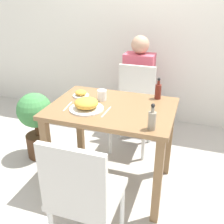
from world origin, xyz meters
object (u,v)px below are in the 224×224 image
at_px(food_plate, 86,104).
at_px(condiment_bottle, 152,120).
at_px(chair_near, 82,193).
at_px(sauce_bottle, 158,91).
at_px(potted_plant_left, 36,120).
at_px(drink_cup, 102,95).
at_px(side_plate, 81,94).
at_px(chair_far, 134,104).
at_px(person_figure, 138,87).

height_order(food_plate, condiment_bottle, condiment_bottle).
xyz_separation_m(chair_near, sauce_bottle, (0.27, 1.00, 0.34)).
bearing_deg(potted_plant_left, drink_cup, -5.78).
height_order(side_plate, potted_plant_left, side_plate).
relative_size(condiment_bottle, potted_plant_left, 0.26).
height_order(chair_far, drink_cup, chair_far).
distance_m(food_plate, person_figure, 1.20).
relative_size(chair_near, person_figure, 0.77).
height_order(drink_cup, sauce_bottle, sauce_bottle).
xyz_separation_m(food_plate, condiment_bottle, (0.54, -0.16, 0.03)).
bearing_deg(sauce_bottle, drink_cup, -157.81).
xyz_separation_m(drink_cup, sauce_bottle, (0.44, 0.18, 0.03)).
bearing_deg(side_plate, person_figure, 71.83).
bearing_deg(chair_far, condiment_bottle, -69.71).
bearing_deg(chair_far, sauce_bottle, -53.80).
height_order(chair_far, condiment_bottle, condiment_bottle).
bearing_deg(drink_cup, side_plate, 174.29).
relative_size(chair_near, chair_far, 1.00).
distance_m(potted_plant_left, person_figure, 1.23).
bearing_deg(potted_plant_left, food_plate, -22.65).
bearing_deg(condiment_bottle, potted_plant_left, 160.11).
distance_m(food_plate, side_plate, 0.29).
height_order(chair_near, chair_far, same).
distance_m(chair_far, sauce_bottle, 0.62).
xyz_separation_m(condiment_bottle, potted_plant_left, (-1.24, 0.45, -0.42)).
height_order(chair_near, person_figure, person_figure).
bearing_deg(condiment_bottle, side_plate, 150.56).
bearing_deg(condiment_bottle, person_figure, 106.53).
bearing_deg(side_plate, potted_plant_left, 174.20).
bearing_deg(food_plate, drink_cup, 77.46).
bearing_deg(side_plate, food_plate, -56.54).
xyz_separation_m(chair_near, drink_cup, (-0.17, 0.82, 0.31)).
bearing_deg(person_figure, condiment_bottle, -73.47).
relative_size(sauce_bottle, condiment_bottle, 1.00).
height_order(chair_far, person_figure, person_figure).
bearing_deg(drink_cup, condiment_bottle, -37.15).
xyz_separation_m(food_plate, sauce_bottle, (0.49, 0.40, 0.03)).
xyz_separation_m(sauce_bottle, potted_plant_left, (-1.19, -0.10, -0.42)).
distance_m(side_plate, person_figure, 1.00).
bearing_deg(sauce_bottle, potted_plant_left, -175.00).
distance_m(drink_cup, potted_plant_left, 0.85).
relative_size(chair_near, sauce_bottle, 4.79).
xyz_separation_m(chair_far, condiment_bottle, (0.36, -0.98, 0.34)).
bearing_deg(chair_near, side_plate, -65.69).
xyz_separation_m(chair_far, person_figure, (-0.03, 0.35, 0.07)).
relative_size(chair_far, sauce_bottle, 4.79).
bearing_deg(side_plate, sauce_bottle, 13.86).
bearing_deg(potted_plant_left, person_figure, 45.85).
bearing_deg(food_plate, potted_plant_left, 157.35).
distance_m(chair_near, sauce_bottle, 1.09).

